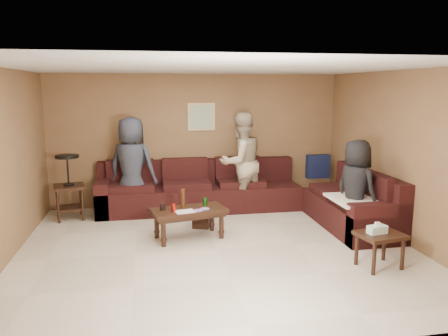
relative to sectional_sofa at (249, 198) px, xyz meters
name	(u,v)px	position (x,y,z in m)	size (l,w,h in m)	color
room	(217,131)	(-0.81, -1.52, 1.34)	(5.60, 5.50, 2.50)	beige
sectional_sofa	(249,198)	(0.00, 0.00, 0.00)	(4.65, 2.90, 0.97)	black
coffee_table	(189,213)	(-1.16, -1.00, 0.06)	(1.19, 0.77, 0.74)	black
end_table_left	(69,186)	(-3.09, 0.35, 0.26)	(0.58, 0.58, 1.12)	black
side_table_right	(380,238)	(1.10, -2.50, 0.06)	(0.61, 0.54, 0.59)	black
waste_bin	(202,217)	(-0.90, -0.50, -0.16)	(0.27, 0.27, 0.32)	black
wall_art	(201,117)	(-0.71, 0.96, 1.37)	(0.52, 0.04, 0.52)	#CFB581
person_left	(132,166)	(-2.02, 0.43, 0.55)	(0.86, 0.56, 1.75)	#2C303D
person_middle	(241,162)	(-0.08, 0.34, 0.58)	(0.88, 0.69, 1.81)	tan
person_right	(356,189)	(1.34, -1.34, 0.42)	(0.73, 0.47, 1.49)	black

